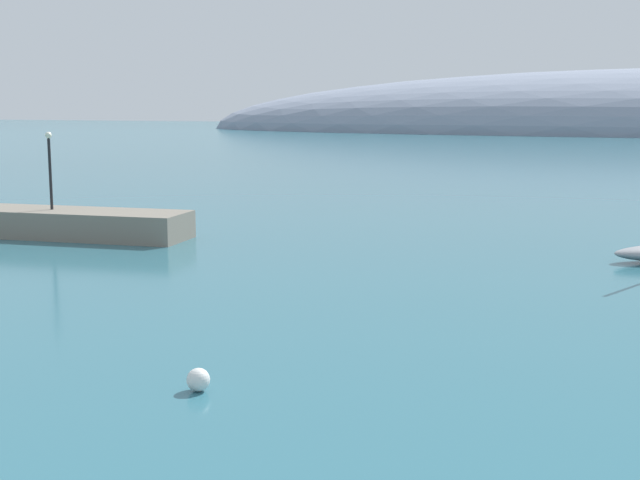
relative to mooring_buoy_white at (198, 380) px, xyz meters
name	(u,v)px	position (x,y,z in m)	size (l,w,h in m)	color
breakwater_rocks	(7,221)	(-22.65, 20.58, 0.45)	(21.38, 3.59, 1.50)	gray
mooring_buoy_white	(198,380)	(0.00, 0.00, 0.00)	(0.61, 0.61, 0.61)	silver
harbor_lamp_post	(50,162)	(-19.70, 20.75, 3.82)	(0.36, 0.36, 4.25)	black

